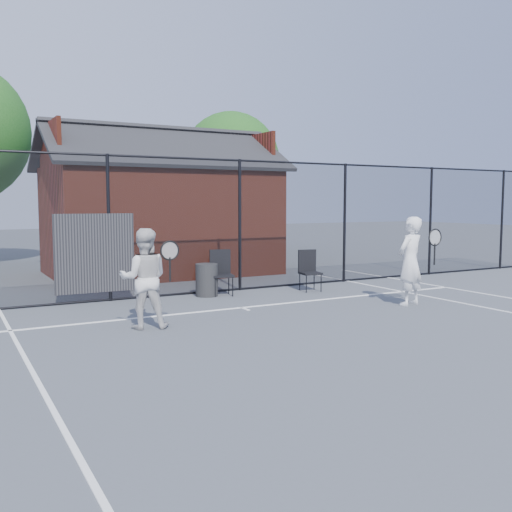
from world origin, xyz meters
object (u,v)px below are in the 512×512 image
clubhouse (160,217)px  chair_left (222,273)px  chair_right (310,271)px  player_front (410,261)px  player_back (144,278)px  waste_bin (207,280)px

clubhouse → chair_left: bearing=-92.3°
clubhouse → chair_right: bearing=-69.3°
player_front → player_back: bearing=174.2°
player_front → clubhouse: bearing=109.2°
player_front → chair_left: 3.97m
player_front → chair_left: bearing=133.9°
clubhouse → waste_bin: 4.60m
clubhouse → chair_left: clubhouse is taller
player_front → chair_left: player_front is taller
chair_left → chair_right: (2.03, -0.43, -0.02)m
chair_right → waste_bin: 2.42m
player_back → chair_left: player_back is taller
player_front → player_back: (-5.23, 0.53, -0.07)m
player_back → chair_right: size_ratio=1.76×
chair_right → waste_bin: (-2.36, 0.50, -0.11)m
player_front → waste_bin: 4.27m
chair_right → clubhouse: bearing=119.9°
chair_left → chair_right: bearing=1.6°
chair_left → clubhouse: bearing=101.1°
player_back → waste_bin: player_back is taller
clubhouse → player_front: size_ratio=3.72×
chair_right → waste_bin: size_ratio=1.30×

